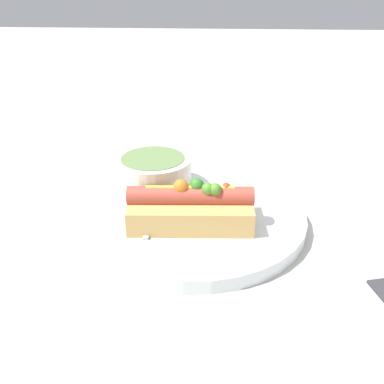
{
  "coord_description": "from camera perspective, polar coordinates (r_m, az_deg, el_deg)",
  "views": [
    {
      "loc": [
        0.03,
        -0.51,
        0.3
      ],
      "look_at": [
        0.0,
        0.0,
        0.04
      ],
      "focal_mm": 42.0,
      "sensor_mm": 36.0,
      "label": 1
    }
  ],
  "objects": [
    {
      "name": "spoon",
      "position": [
        0.61,
        -4.53,
        -0.51
      ],
      "size": [
        0.03,
        0.14,
        0.01
      ],
      "rotation": [
        0.0,
        0.0,
        1.58
      ],
      "color": "#B7B7BC",
      "rests_on": "dinner_plate"
    },
    {
      "name": "dinner_plate",
      "position": [
        0.59,
        -0.0,
        -3.13
      ],
      "size": [
        0.29,
        0.29,
        0.02
      ],
      "color": "white",
      "rests_on": "ground_plane"
    },
    {
      "name": "ground_plane",
      "position": [
        0.59,
        -0.0,
        -3.88
      ],
      "size": [
        4.0,
        4.0,
        0.0
      ],
      "primitive_type": "plane",
      "color": "#BCB7AD"
    },
    {
      "name": "hot_dog",
      "position": [
        0.55,
        -0.11,
        -1.98
      ],
      "size": [
        0.15,
        0.08,
        0.06
      ],
      "rotation": [
        0.0,
        0.0,
        0.05
      ],
      "color": "tan",
      "rests_on": "dinner_plate"
    },
    {
      "name": "soup_bowl",
      "position": [
        0.63,
        -4.93,
        2.62
      ],
      "size": [
        0.11,
        0.11,
        0.05
      ],
      "color": "silver",
      "rests_on": "dinner_plate"
    }
  ]
}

